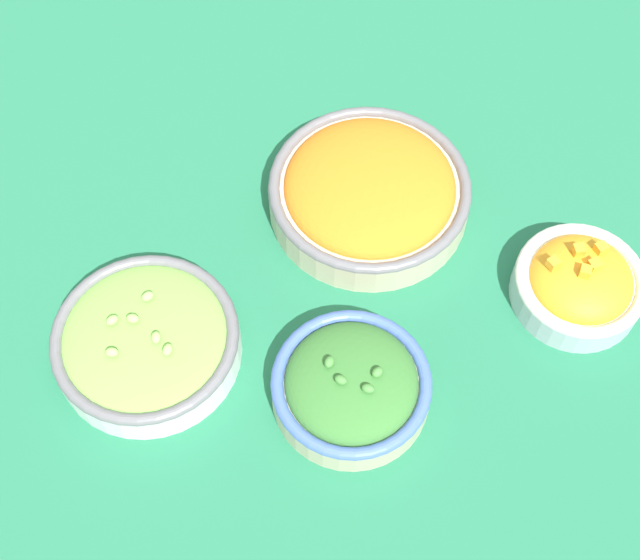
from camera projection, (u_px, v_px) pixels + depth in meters
name	position (u px, v px, depth m)	size (l,w,h in m)	color
ground_plane	(320.00, 295.00, 0.88)	(3.00, 3.00, 0.00)	#23704C
bowl_lettuce	(146.00, 341.00, 0.83)	(0.18, 0.18, 0.05)	white
bowl_broccoli	(351.00, 385.00, 0.81)	(0.15, 0.15, 0.06)	beige
bowl_squash	(579.00, 283.00, 0.86)	(0.13, 0.13, 0.06)	#B2C1CC
bowl_carrots	(369.00, 191.00, 0.91)	(0.21, 0.21, 0.06)	beige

